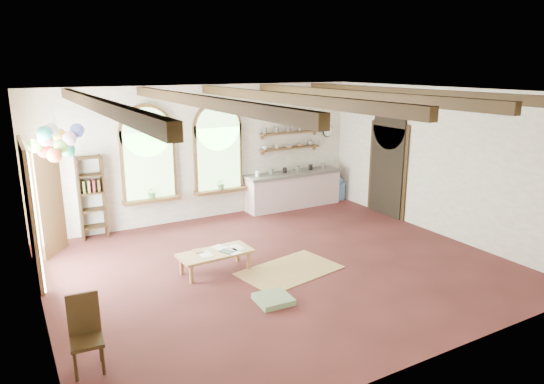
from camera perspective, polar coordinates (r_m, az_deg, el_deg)
floor at (r=9.16m, az=0.86°, el=-8.69°), size 8.00×8.00×0.00m
ceiling_beams at (r=8.43m, az=0.94°, el=11.05°), size 6.20×6.80×0.18m
window_left at (r=11.23m, az=-14.32°, el=3.96°), size 1.30×0.28×2.20m
window_right at (r=11.78m, az=-6.32°, el=4.81°), size 1.30×0.28×2.20m
left_doorway at (r=9.39m, az=-26.52°, el=-2.25°), size 0.10×1.90×2.50m
right_doorway at (r=12.26m, az=13.36°, el=2.36°), size 0.10×1.30×2.40m
kitchen_counter at (r=12.74m, az=2.51°, el=0.32°), size 2.68×0.62×0.94m
wall_shelf_lower at (r=12.66m, az=2.13°, el=5.21°), size 1.70×0.24×0.04m
wall_shelf_upper at (r=12.60m, az=2.15°, el=7.00°), size 1.70×0.24×0.04m
wall_clock at (r=13.36m, az=6.59°, el=7.14°), size 0.32×0.04×0.32m
bookshelf at (r=11.03m, az=-20.44°, el=-0.61°), size 0.53×0.32×1.80m
coffee_table at (r=8.86m, az=-6.67°, el=-7.29°), size 1.35×0.67×0.38m
side_chair at (r=6.60m, az=-20.88°, el=-16.94°), size 0.41×0.41×0.96m
floor_mat at (r=8.96m, az=2.09°, el=-9.21°), size 1.96×1.41×0.02m
floor_cushion at (r=7.85m, az=0.17°, el=-12.50°), size 0.57×0.57×0.09m
water_jug_a at (r=13.60m, az=7.69°, el=0.14°), size 0.30×0.30×0.58m
water_jug_b at (r=13.63m, az=7.93°, el=0.26°), size 0.32×0.32×0.62m
balloon_cluster at (r=9.26m, az=-24.01°, el=5.45°), size 0.93×0.93×1.15m
table_book at (r=8.88m, az=-9.16°, el=-6.95°), size 0.16×0.23×0.02m
tablet at (r=8.84m, az=-5.36°, el=-6.96°), size 0.25×0.29×0.01m
potted_plant_left at (r=11.30m, az=-13.93°, el=-0.02°), size 0.27×0.23×0.30m
potted_plant_right at (r=11.84m, az=-6.01°, el=1.01°), size 0.27×0.23×0.30m
shelf_cup_a at (r=12.28m, az=-0.86°, el=5.24°), size 0.12×0.10×0.10m
shelf_cup_b at (r=12.45m, az=0.56°, el=5.36°), size 0.10×0.10×0.09m
shelf_bowl_a at (r=12.63m, az=1.94°, el=5.40°), size 0.22×0.22×0.05m
shelf_bowl_b at (r=12.81m, az=3.28°, el=5.53°), size 0.20×0.20×0.06m
shelf_vase at (r=12.99m, az=4.59°, el=5.93°), size 0.18×0.18×0.19m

